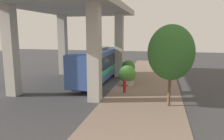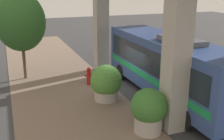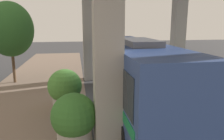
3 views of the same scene
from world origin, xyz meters
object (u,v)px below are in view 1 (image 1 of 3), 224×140
Objects in this scene: fire_hydrant at (125,86)px; planter_front at (128,68)px; planter_middle at (127,75)px; street_tree_near at (171,53)px; bus at (97,64)px.

planter_front is at bearing -84.21° from fire_hydrant.
planter_front is (0.67, -6.62, 0.44)m from fire_hydrant.
street_tree_near is (-3.82, 5.41, 2.81)m from planter_middle.
planter_front is 0.35× the size of street_tree_near.
planter_front is at bearing -131.72° from bus.
fire_hydrant is 0.20× the size of street_tree_near.
fire_hydrant is 0.58× the size of planter_front.
bus is at bearing -13.60° from planter_middle.
bus is 4.32m from planter_front.
planter_middle is at bearing -85.77° from fire_hydrant.
fire_hydrant is at bearing 135.11° from bus.
street_tree_near is at bearing 125.24° from planter_middle.
bus is 9.61m from street_tree_near.
street_tree_near is (-7.11, 6.20, 1.86)m from bus.
bus is 9.40× the size of fire_hydrant.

